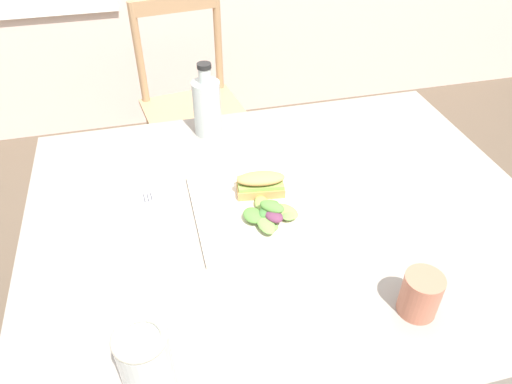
{
  "coord_description": "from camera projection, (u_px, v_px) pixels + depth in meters",
  "views": [
    {
      "loc": [
        -0.35,
        -0.62,
        1.45
      ],
      "look_at": [
        -0.15,
        0.2,
        0.76
      ],
      "focal_mm": 33.64,
      "sensor_mm": 36.0,
      "label": 1
    }
  ],
  "objects": [
    {
      "name": "mason_jar_iced_tea",
      "position": [
        147.0,
        366.0,
        0.71
      ],
      "size": [
        0.08,
        0.08,
        0.14
      ],
      "color": "#C67528",
      "rests_on": "dining_table"
    },
    {
      "name": "fork_on_napkin",
      "position": [
        152.0,
        214.0,
        1.06
      ],
      "size": [
        0.03,
        0.19,
        0.0
      ],
      "color": "silver",
      "rests_on": "napkin_folded"
    },
    {
      "name": "sandwich_half_front",
      "position": [
        261.0,
        184.0,
        1.09
      ],
      "size": [
        0.12,
        0.07,
        0.06
      ],
      "color": "tan",
      "rests_on": "plate_lunch"
    },
    {
      "name": "bottle_cold_brew",
      "position": [
        207.0,
        109.0,
        1.29
      ],
      "size": [
        0.07,
        0.07,
        0.2
      ],
      "color": "black",
      "rests_on": "dining_table"
    },
    {
      "name": "dining_table",
      "position": [
        285.0,
        253.0,
        1.15
      ],
      "size": [
        1.14,
        0.93,
        0.74
      ],
      "color": "gray",
      "rests_on": "ground"
    },
    {
      "name": "napkin_folded",
      "position": [
        153.0,
        221.0,
        1.05
      ],
      "size": [
        0.13,
        0.22,
        0.0
      ],
      "primitive_type": "cube",
      "rotation": [
        0.0,
        0.0,
        0.14
      ],
      "color": "silver",
      "rests_on": "dining_table"
    },
    {
      "name": "plate_lunch",
      "position": [
        260.0,
        208.0,
        1.08
      ],
      "size": [
        0.29,
        0.29,
        0.01
      ],
      "primitive_type": "cube",
      "color": "beige",
      "rests_on": "dining_table"
    },
    {
      "name": "cup_extra_side",
      "position": [
        420.0,
        294.0,
        0.84
      ],
      "size": [
        0.07,
        0.07,
        0.08
      ],
      "primitive_type": "cylinder",
      "color": "#B2664C",
      "rests_on": "dining_table"
    },
    {
      "name": "salad_mixed_greens",
      "position": [
        269.0,
        212.0,
        1.03
      ],
      "size": [
        0.13,
        0.14,
        0.04
      ],
      "color": "#6B9E47",
      "rests_on": "plate_lunch"
    },
    {
      "name": "chair_wooden_far",
      "position": [
        193.0,
        108.0,
        2.04
      ],
      "size": [
        0.45,
        0.45,
        0.87
      ],
      "color": "tan",
      "rests_on": "ground"
    }
  ]
}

